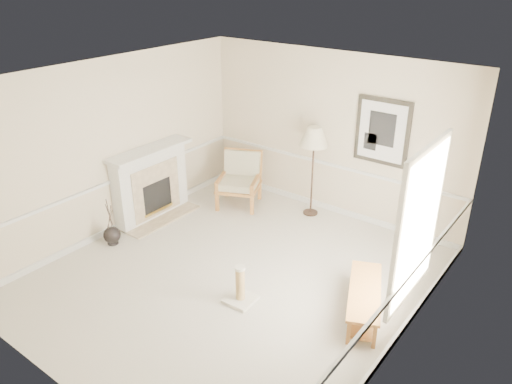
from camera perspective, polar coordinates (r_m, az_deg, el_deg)
ground at (r=7.47m, az=-2.69°, el=-9.52°), size 5.50×5.50×0.00m
room at (r=6.57m, az=-1.66°, el=3.87°), size 5.04×5.54×2.92m
fireplace at (r=8.99m, az=-11.89°, el=0.94°), size 0.64×1.64×1.31m
floor_vase at (r=8.49m, az=-16.12°, el=-4.80°), size 0.28×0.28×0.82m
armchair at (r=9.36m, az=-1.83°, el=1.78°), size 1.01×1.03×0.99m
floor_lamp at (r=8.66m, az=6.67°, el=6.04°), size 0.56×0.56×1.65m
bench at (r=6.76m, az=12.26°, el=-11.75°), size 0.90×1.39×0.38m
scratching_post at (r=6.88m, az=-1.81°, el=-11.17°), size 0.40×0.40×0.55m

